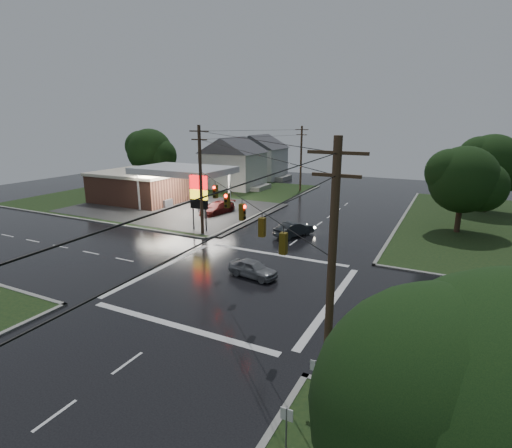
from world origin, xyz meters
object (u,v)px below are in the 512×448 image
at_px(car_pump, 217,208).
at_px(pylon_sign, 199,194).
at_px(utility_pole_n, 301,158).
at_px(car_crossing, 253,268).
at_px(tree_nw_behind, 150,151).
at_px(car_north, 294,229).
at_px(gas_station, 148,184).
at_px(house_far, 259,156).
at_px(tree_ne_near, 465,180).
at_px(utility_pole_nw, 201,179).
at_px(house_near, 234,162).
at_px(utility_pole_se, 331,277).
at_px(tree_ne_far, 493,164).

bearing_deg(car_pump, pylon_sign, -60.93).
xyz_separation_m(utility_pole_n, car_crossing, (9.96, -36.44, -4.80)).
bearing_deg(tree_nw_behind, car_north, -27.09).
xyz_separation_m(gas_station, car_north, (24.88, -6.60, -1.82)).
xyz_separation_m(pylon_sign, car_pump, (-2.50, 7.40, -3.26)).
relative_size(house_far, car_north, 2.49).
bearing_deg(car_north, tree_ne_near, -124.82).
bearing_deg(pylon_sign, utility_pole_nw, -45.00).
distance_m(pylon_sign, utility_pole_nw, 2.22).
distance_m(tree_ne_near, car_north, 18.05).
height_order(house_near, house_far, same).
relative_size(utility_pole_n, car_north, 2.37).
xyz_separation_m(house_near, car_pump, (7.95, -18.10, -3.65)).
bearing_deg(utility_pole_n, utility_pole_nw, -90.00).
relative_size(utility_pole_se, tree_ne_near, 1.22).
bearing_deg(car_crossing, gas_station, 64.92).
bearing_deg(tree_ne_near, pylon_sign, -154.99).
bearing_deg(house_far, pylon_sign, -73.02).
bearing_deg(pylon_sign, tree_nw_behind, 140.13).
height_order(gas_station, tree_ne_far, tree_ne_far).
relative_size(utility_pole_se, car_crossing, 2.81).
bearing_deg(utility_pole_nw, utility_pole_n, 90.00).
bearing_deg(gas_station, utility_pole_n, 48.53).
bearing_deg(tree_ne_far, car_north, -130.66).
xyz_separation_m(gas_station, tree_ne_far, (42.83, 14.29, 3.63)).
xyz_separation_m(utility_pole_n, tree_ne_far, (26.65, -4.01, 0.71)).
xyz_separation_m(utility_pole_nw, utility_pole_n, (0.00, 28.50, -0.25)).
xyz_separation_m(tree_ne_far, car_crossing, (-16.69, -32.43, -5.51)).
xyz_separation_m(house_near, car_north, (20.15, -22.91, -3.68)).
xyz_separation_m(pylon_sign, tree_nw_behind, (-23.34, 19.49, 2.17)).
distance_m(pylon_sign, utility_pole_se, 28.34).
relative_size(car_north, car_crossing, 1.13).
bearing_deg(tree_ne_far, utility_pole_se, -99.98).
xyz_separation_m(tree_ne_near, car_crossing, (-13.69, -20.43, -4.89)).
xyz_separation_m(utility_pole_nw, car_crossing, (9.96, -7.94, -5.05)).
relative_size(utility_pole_se, car_north, 2.48).
height_order(tree_ne_near, tree_ne_far, tree_ne_far).
bearing_deg(car_crossing, tree_ne_far, -17.56).
xyz_separation_m(utility_pole_nw, tree_ne_near, (23.64, 12.49, -0.16)).
bearing_deg(utility_pole_se, car_crossing, 129.26).
distance_m(utility_pole_n, tree_ne_far, 26.96).
xyz_separation_m(utility_pole_se, tree_ne_near, (4.64, 31.49, -0.16)).
height_order(utility_pole_se, car_crossing, utility_pole_se).
bearing_deg(utility_pole_n, tree_ne_far, -8.55).
relative_size(gas_station, utility_pole_n, 2.50).
height_order(gas_station, utility_pole_n, utility_pole_n).
distance_m(utility_pole_nw, tree_ne_near, 26.74).
bearing_deg(tree_ne_near, house_far, 144.23).
bearing_deg(car_pump, car_crossing, -40.12).
relative_size(pylon_sign, tree_nw_behind, 0.60).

